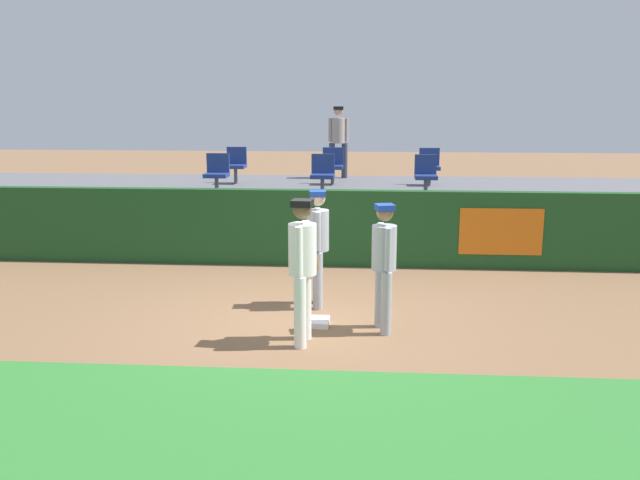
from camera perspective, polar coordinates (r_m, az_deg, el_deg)
The scene contains 15 objects.
ground_plane at distance 9.66m, azimuth -1.87°, elevation -6.88°, with size 60.00×60.00×0.00m, color brown.
grass_foreground_strip at distance 6.81m, azimuth -4.74°, elevation -15.33°, with size 18.00×2.80×0.01m, color #2D722D.
first_base at distance 9.52m, azimuth -0.45°, elevation -6.92°, with size 0.40×0.40×0.08m, color white.
player_fielder_home at distance 8.55m, azimuth -1.44°, elevation -1.82°, with size 0.39×0.57×1.87m.
player_runner_visitor at distance 10.10m, azimuth -0.19°, elevation -0.01°, with size 0.36×0.49×1.77m.
player_coach_visitor at distance 9.06m, azimuth 5.40°, elevation -1.56°, with size 0.40×0.48×1.74m.
field_wall at distance 12.67m, azimuth -0.24°, elevation 1.04°, with size 18.00×0.26×1.43m.
bleacher_platform at distance 15.22m, azimuth 0.45°, elevation 2.31°, with size 18.00×4.80×1.13m, color #59595E.
seat_front_left at distance 14.28m, azimuth -8.66°, elevation 5.73°, with size 0.47×0.44×0.84m.
seat_front_center at distance 13.95m, azimuth 0.22°, elevation 5.72°, with size 0.47×0.44×0.84m.
seat_front_right at distance 13.97m, azimuth 8.89°, elevation 5.58°, with size 0.44×0.44×0.84m.
seat_back_left at distance 16.02m, azimuth -7.09°, elevation 6.45°, with size 0.46×0.44×0.84m.
seat_back_right at distance 15.77m, azimuth 9.20°, elevation 6.30°, with size 0.46×0.44×0.84m.
seat_back_center at distance 15.73m, azimuth 1.08°, elevation 6.44°, with size 0.48×0.44×0.84m.
spectator_hooded at distance 16.91m, azimuth 1.55°, elevation 8.68°, with size 0.49×0.33×1.76m.
Camera 1 is at (0.99, -9.09, 3.13)m, focal length 38.02 mm.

